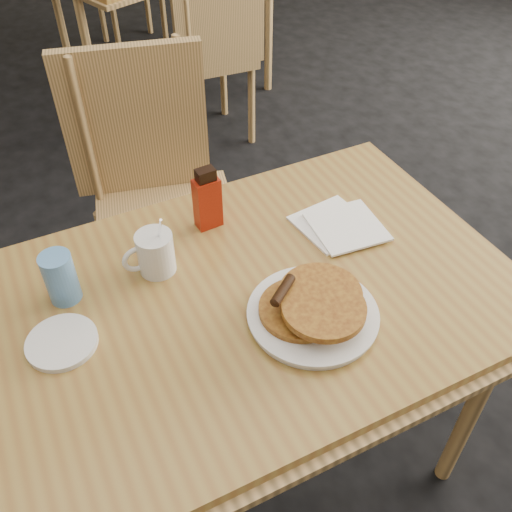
{
  "coord_description": "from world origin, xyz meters",
  "views": [
    {
      "loc": [
        -0.41,
        -0.72,
        1.63
      ],
      "look_at": [
        -0.01,
        0.03,
        0.84
      ],
      "focal_mm": 40.0,
      "sensor_mm": 36.0,
      "label": 1
    }
  ],
  "objects_px": {
    "chair_main_far": "(153,178)",
    "coffee_mug": "(154,253)",
    "chair_neighbor_near": "(212,41)",
    "syrup_bottle": "(207,200)",
    "main_table": "(252,304)",
    "blue_tumbler": "(60,278)",
    "pancake_plate": "(313,310)"
  },
  "relations": [
    {
      "from": "chair_main_far",
      "to": "coffee_mug",
      "type": "xyz_separation_m",
      "value": [
        -0.18,
        -0.56,
        0.22
      ]
    },
    {
      "from": "chair_neighbor_near",
      "to": "syrup_bottle",
      "type": "distance_m",
      "value": 1.6
    },
    {
      "from": "main_table",
      "to": "blue_tumbler",
      "type": "xyz_separation_m",
      "value": [
        -0.35,
        0.16,
        0.1
      ]
    },
    {
      "from": "coffee_mug",
      "to": "syrup_bottle",
      "type": "xyz_separation_m",
      "value": [
        0.16,
        0.09,
        0.02
      ]
    },
    {
      "from": "syrup_bottle",
      "to": "pancake_plate",
      "type": "bearing_deg",
      "value": -82.27
    },
    {
      "from": "chair_neighbor_near",
      "to": "chair_main_far",
      "type": "bearing_deg",
      "value": -118.33
    },
    {
      "from": "main_table",
      "to": "chair_neighbor_near",
      "type": "xyz_separation_m",
      "value": [
        0.65,
        1.67,
        -0.16
      ]
    },
    {
      "from": "pancake_plate",
      "to": "blue_tumbler",
      "type": "height_order",
      "value": "blue_tumbler"
    },
    {
      "from": "main_table",
      "to": "coffee_mug",
      "type": "distance_m",
      "value": 0.24
    },
    {
      "from": "pancake_plate",
      "to": "coffee_mug",
      "type": "height_order",
      "value": "coffee_mug"
    },
    {
      "from": "main_table",
      "to": "chair_neighbor_near",
      "type": "relative_size",
      "value": 1.29
    },
    {
      "from": "chair_main_far",
      "to": "chair_neighbor_near",
      "type": "bearing_deg",
      "value": 71.37
    },
    {
      "from": "pancake_plate",
      "to": "main_table",
      "type": "bearing_deg",
      "value": 120.66
    },
    {
      "from": "pancake_plate",
      "to": "syrup_bottle",
      "type": "relative_size",
      "value": 1.68
    },
    {
      "from": "pancake_plate",
      "to": "chair_neighbor_near",
      "type": "bearing_deg",
      "value": 72.12
    },
    {
      "from": "chair_main_far",
      "to": "blue_tumbler",
      "type": "relative_size",
      "value": 8.44
    },
    {
      "from": "chair_main_far",
      "to": "syrup_bottle",
      "type": "height_order",
      "value": "chair_main_far"
    },
    {
      "from": "main_table",
      "to": "pancake_plate",
      "type": "bearing_deg",
      "value": -59.34
    },
    {
      "from": "chair_main_far",
      "to": "blue_tumbler",
      "type": "xyz_separation_m",
      "value": [
        -0.37,
        -0.55,
        0.23
      ]
    },
    {
      "from": "syrup_bottle",
      "to": "blue_tumbler",
      "type": "height_order",
      "value": "syrup_bottle"
    },
    {
      "from": "pancake_plate",
      "to": "coffee_mug",
      "type": "bearing_deg",
      "value": 129.55
    },
    {
      "from": "blue_tumbler",
      "to": "syrup_bottle",
      "type": "bearing_deg",
      "value": 12.13
    },
    {
      "from": "chair_main_far",
      "to": "coffee_mug",
      "type": "relative_size",
      "value": 6.42
    },
    {
      "from": "chair_main_far",
      "to": "blue_tumbler",
      "type": "bearing_deg",
      "value": -108.87
    },
    {
      "from": "main_table",
      "to": "coffee_mug",
      "type": "xyz_separation_m",
      "value": [
        -0.16,
        0.15,
        0.09
      ]
    },
    {
      "from": "chair_main_far",
      "to": "coffee_mug",
      "type": "height_order",
      "value": "chair_main_far"
    },
    {
      "from": "main_table",
      "to": "chair_main_far",
      "type": "relative_size",
      "value": 1.22
    },
    {
      "from": "pancake_plate",
      "to": "blue_tumbler",
      "type": "relative_size",
      "value": 2.31
    },
    {
      "from": "main_table",
      "to": "chair_main_far",
      "type": "xyz_separation_m",
      "value": [
        0.02,
        0.72,
        -0.13
      ]
    },
    {
      "from": "chair_main_far",
      "to": "syrup_bottle",
      "type": "bearing_deg",
      "value": -76.32
    },
    {
      "from": "main_table",
      "to": "syrup_bottle",
      "type": "xyz_separation_m",
      "value": [
        0.01,
        0.24,
        0.12
      ]
    },
    {
      "from": "blue_tumbler",
      "to": "pancake_plate",
      "type": "bearing_deg",
      "value": -34.03
    }
  ]
}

